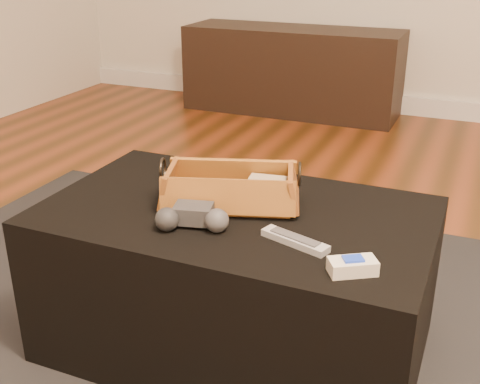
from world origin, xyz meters
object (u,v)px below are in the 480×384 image
at_px(wicker_basket, 231,190).
at_px(cream_gadget, 353,266).
at_px(ottoman, 236,279).
at_px(tv_remote, 223,199).
at_px(silver_remote, 295,240).
at_px(game_controller, 193,217).
at_px(media_cabinet, 292,71).

bearing_deg(wicker_basket, cream_gadget, -30.12).
bearing_deg(wicker_basket, ottoman, -40.63).
xyz_separation_m(ottoman, tv_remote, (-0.04, 0.00, 0.23)).
distance_m(wicker_basket, cream_gadget, 0.43).
relative_size(tv_remote, silver_remote, 1.08).
distance_m(ottoman, cream_gadget, 0.46).
height_order(ottoman, game_controller, game_controller).
xyz_separation_m(ottoman, silver_remote, (0.20, -0.12, 0.22)).
bearing_deg(media_cabinet, cream_gadget, -69.05).
height_order(game_controller, cream_gadget, game_controller).
height_order(tv_remote, silver_remote, tv_remote).
relative_size(game_controller, silver_remote, 1.08).
bearing_deg(wicker_basket, silver_remote, -32.16).
distance_m(ottoman, game_controller, 0.28).
bearing_deg(media_cabinet, silver_remote, -71.45).
xyz_separation_m(silver_remote, cream_gadget, (0.15, -0.08, 0.01)).
bearing_deg(silver_remote, media_cabinet, 108.55).
height_order(tv_remote, wicker_basket, wicker_basket).
bearing_deg(game_controller, silver_remote, 4.77).
height_order(media_cabinet, silver_remote, media_cabinet).
bearing_deg(silver_remote, wicker_basket, 147.84).
distance_m(wicker_basket, silver_remote, 0.27).
height_order(tv_remote, cream_gadget, cream_gadget).
xyz_separation_m(tv_remote, wicker_basket, (0.01, 0.02, 0.02)).
height_order(media_cabinet, wicker_basket, wicker_basket).
height_order(silver_remote, cream_gadget, cream_gadget).
xyz_separation_m(tv_remote, cream_gadget, (0.39, -0.20, -0.01)).
distance_m(ottoman, wicker_basket, 0.25).
bearing_deg(cream_gadget, ottoman, 150.70).
xyz_separation_m(media_cabinet, tv_remote, (0.63, -2.46, 0.18)).
bearing_deg(media_cabinet, wicker_basket, -75.24).
relative_size(media_cabinet, cream_gadget, 12.52).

